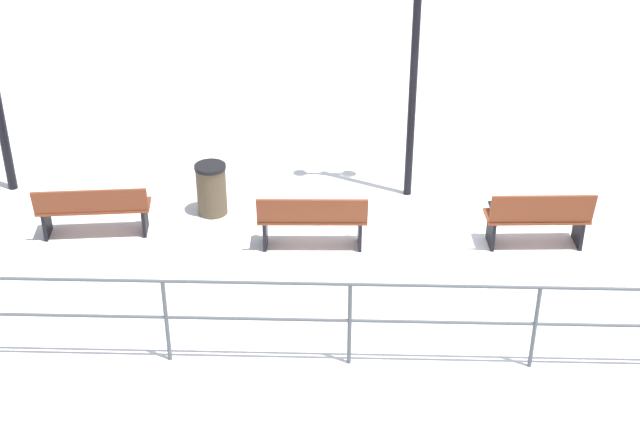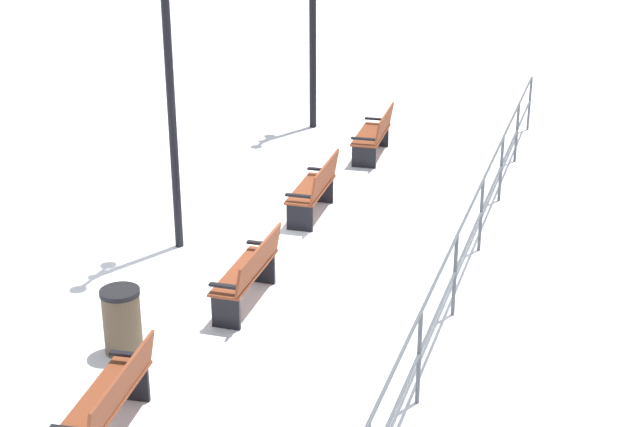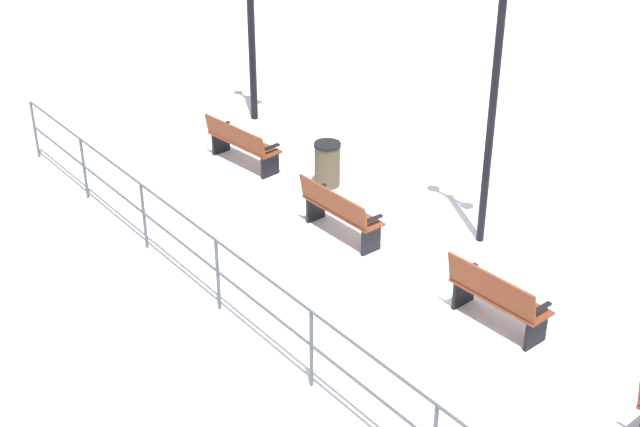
{
  "view_description": "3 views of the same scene",
  "coord_description": "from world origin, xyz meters",
  "px_view_note": "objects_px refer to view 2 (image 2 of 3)",
  "views": [
    {
      "loc": [
        -11.4,
        1.17,
        6.87
      ],
      "look_at": [
        -0.61,
        1.5,
        0.82
      ],
      "focal_mm": 50.49,
      "sensor_mm": 36.0,
      "label": 1
    },
    {
      "loc": [
        -4.56,
        12.27,
        5.96
      ],
      "look_at": [
        -0.93,
        0.87,
        1.12
      ],
      "focal_mm": 54.01,
      "sensor_mm": 36.0,
      "label": 2
    },
    {
      "loc": [
        -8.29,
        -8.29,
        7.42
      ],
      "look_at": [
        -1.07,
        0.99,
        1.0
      ],
      "focal_mm": 50.92,
      "sensor_mm": 36.0,
      "label": 3
    }
  ],
  "objects_px": {
    "lamppost_middle": "(167,31)",
    "trash_bin": "(122,321)",
    "bench_second": "(316,188)",
    "bench_fourth": "(110,400)",
    "bench_third": "(249,272)",
    "bench_nearest": "(375,134)"
  },
  "relations": [
    {
      "from": "lamppost_middle",
      "to": "trash_bin",
      "type": "bearing_deg",
      "value": 103.26
    },
    {
      "from": "bench_second",
      "to": "lamppost_middle",
      "type": "height_order",
      "value": "lamppost_middle"
    },
    {
      "from": "bench_fourth",
      "to": "lamppost_middle",
      "type": "xyz_separation_m",
      "value": [
        1.48,
        -4.72,
        2.83
      ]
    },
    {
      "from": "bench_fourth",
      "to": "trash_bin",
      "type": "distance_m",
      "value": 1.81
    },
    {
      "from": "trash_bin",
      "to": "lamppost_middle",
      "type": "bearing_deg",
      "value": -76.74
    },
    {
      "from": "bench_third",
      "to": "bench_fourth",
      "type": "bearing_deg",
      "value": 83.83
    },
    {
      "from": "bench_third",
      "to": "trash_bin",
      "type": "bearing_deg",
      "value": 55.98
    },
    {
      "from": "bench_second",
      "to": "lamppost_middle",
      "type": "distance_m",
      "value": 3.68
    },
    {
      "from": "bench_third",
      "to": "bench_nearest",
      "type": "bearing_deg",
      "value": -91.68
    },
    {
      "from": "lamppost_middle",
      "to": "trash_bin",
      "type": "distance_m",
      "value": 4.28
    },
    {
      "from": "bench_fourth",
      "to": "lamppost_middle",
      "type": "height_order",
      "value": "lamppost_middle"
    },
    {
      "from": "bench_nearest",
      "to": "trash_bin",
      "type": "height_order",
      "value": "bench_nearest"
    },
    {
      "from": "bench_nearest",
      "to": "bench_third",
      "type": "bearing_deg",
      "value": 85.95
    },
    {
      "from": "bench_nearest",
      "to": "trash_bin",
      "type": "bearing_deg",
      "value": 78.82
    },
    {
      "from": "bench_nearest",
      "to": "bench_fourth",
      "type": "bearing_deg",
      "value": 84.45
    },
    {
      "from": "bench_fourth",
      "to": "bench_third",
      "type": "bearing_deg",
      "value": -100.68
    },
    {
      "from": "trash_bin",
      "to": "bench_second",
      "type": "bearing_deg",
      "value": -100.31
    },
    {
      "from": "bench_second",
      "to": "bench_third",
      "type": "relative_size",
      "value": 0.95
    },
    {
      "from": "bench_third",
      "to": "bench_fourth",
      "type": "xyz_separation_m",
      "value": [
        0.26,
        3.24,
        -0.02
      ]
    },
    {
      "from": "bench_nearest",
      "to": "lamppost_middle",
      "type": "bearing_deg",
      "value": 66.79
    },
    {
      "from": "bench_nearest",
      "to": "bench_third",
      "type": "xyz_separation_m",
      "value": [
        0.02,
        6.5,
        0.03
      ]
    },
    {
      "from": "bench_second",
      "to": "bench_fourth",
      "type": "xyz_separation_m",
      "value": [
        0.13,
        6.5,
        -0.03
      ]
    }
  ]
}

